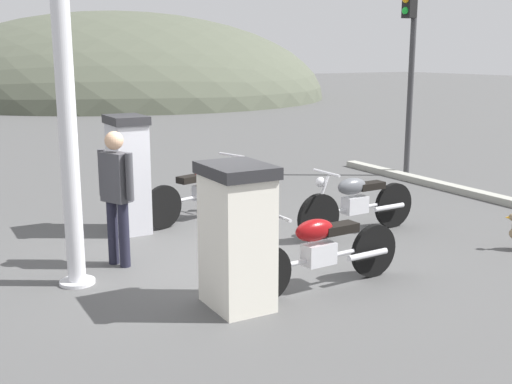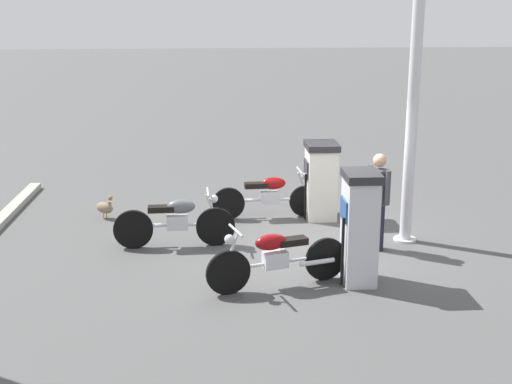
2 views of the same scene
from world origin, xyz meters
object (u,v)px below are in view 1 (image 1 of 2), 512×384
at_px(fuel_pump_near, 237,235).
at_px(motorcycle_far_pump, 203,189).
at_px(fuel_pump_far, 129,174).
at_px(attendant_person, 116,190).
at_px(motorcycle_extra, 356,203).
at_px(canopy_support_pole, 66,105).
at_px(motorcycle_near_pump, 321,250).
at_px(roadside_traffic_light, 410,46).

bearing_deg(fuel_pump_near, motorcycle_far_pump, 69.82).
xyz_separation_m(fuel_pump_far, attendant_person, (-0.64, -1.39, 0.09)).
xyz_separation_m(fuel_pump_near, motorcycle_extra, (2.76, 1.48, -0.29)).
distance_m(motorcycle_extra, canopy_support_pole, 4.31).
bearing_deg(fuel_pump_far, canopy_support_pole, -125.39).
relative_size(motorcycle_near_pump, motorcycle_extra, 1.03).
relative_size(fuel_pump_near, motorcycle_far_pump, 0.70).
xyz_separation_m(motorcycle_far_pump, canopy_support_pole, (-2.50, -1.89, 1.54)).
distance_m(fuel_pump_near, motorcycle_extra, 3.14).
distance_m(fuel_pump_far, roadside_traffic_light, 6.86).
bearing_deg(roadside_traffic_light, motorcycle_far_pump, -168.05).
height_order(motorcycle_near_pump, attendant_person, attendant_person).
bearing_deg(canopy_support_pole, fuel_pump_near, -49.64).
height_order(fuel_pump_near, fuel_pump_far, fuel_pump_far).
bearing_deg(canopy_support_pole, roadside_traffic_light, 21.12).
relative_size(fuel_pump_near, roadside_traffic_light, 0.38).
bearing_deg(fuel_pump_far, fuel_pump_near, -90.00).
distance_m(motorcycle_far_pump, roadside_traffic_light, 5.82).
relative_size(motorcycle_far_pump, canopy_support_pole, 0.51).
height_order(fuel_pump_far, attendant_person, fuel_pump_far).
height_order(motorcycle_far_pump, motorcycle_extra, motorcycle_extra).
bearing_deg(roadside_traffic_light, motorcycle_near_pump, -140.42).
relative_size(fuel_pump_near, fuel_pump_far, 0.88).
relative_size(roadside_traffic_light, canopy_support_pole, 0.95).
xyz_separation_m(attendant_person, roadside_traffic_light, (7.14, 2.61, 1.75)).
height_order(attendant_person, roadside_traffic_light, roadside_traffic_light).
bearing_deg(attendant_person, motorcycle_near_pump, -49.57).
xyz_separation_m(motorcycle_near_pump, motorcycle_far_pump, (0.23, 3.43, 0.02)).
bearing_deg(fuel_pump_near, canopy_support_pole, 130.36).
relative_size(fuel_pump_far, canopy_support_pole, 0.40).
distance_m(motorcycle_extra, attendant_person, 3.45).
bearing_deg(canopy_support_pole, attendant_person, 31.71).
distance_m(fuel_pump_far, motorcycle_far_pump, 1.30).
bearing_deg(motorcycle_far_pump, motorcycle_near_pump, -93.87).
height_order(fuel_pump_near, canopy_support_pole, canopy_support_pole).
relative_size(motorcycle_far_pump, attendant_person, 1.29).
bearing_deg(roadside_traffic_light, fuel_pump_far, -169.37).
bearing_deg(motorcycle_near_pump, canopy_support_pole, 145.85).
bearing_deg(canopy_support_pole, motorcycle_near_pump, -34.15).
bearing_deg(fuel_pump_near, roadside_traffic_light, 34.61).
bearing_deg(motorcycle_near_pump, fuel_pump_far, 106.89).
distance_m(fuel_pump_near, roadside_traffic_light, 8.13).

